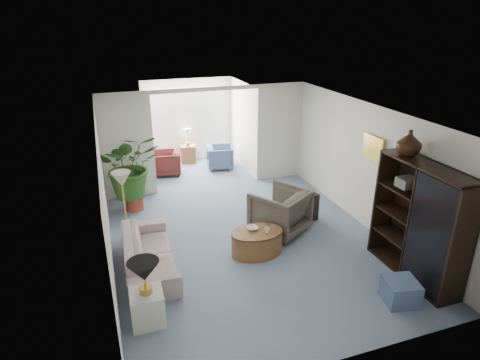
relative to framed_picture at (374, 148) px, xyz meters
name	(u,v)px	position (x,y,z in m)	size (l,w,h in m)	color
floor	(250,245)	(-2.46, 0.10, -1.70)	(6.00, 6.00, 0.00)	#7D8EA6
sunroom_floor	(199,172)	(-2.46, 4.20, -1.70)	(2.60, 2.60, 0.00)	#7D8EA6
back_pier_left	(127,147)	(-4.36, 3.10, -0.45)	(1.20, 0.12, 2.50)	white
back_pier_right	(279,132)	(-0.56, 3.10, -0.45)	(1.20, 0.12, 2.50)	white
back_header	(206,89)	(-2.46, 3.10, 0.75)	(2.60, 0.12, 0.10)	white
window_pane	(188,114)	(-2.46, 5.28, -0.30)	(2.20, 0.02, 1.50)	white
window_blinds	(188,114)	(-2.46, 5.25, -0.30)	(2.20, 0.02, 1.50)	white
framed_picture	(374,148)	(0.00, 0.00, 0.00)	(0.04, 0.50, 0.40)	beige
sofa	(149,253)	(-4.36, -0.04, -1.40)	(2.06, 0.80, 0.60)	beige
end_table	(148,307)	(-4.56, -1.39, -1.45)	(0.46, 0.46, 0.50)	silver
table_lamp	(144,271)	(-4.56, -1.39, -0.85)	(0.44, 0.44, 0.30)	black
floor_lamp	(121,179)	(-4.63, 1.11, -0.45)	(0.36, 0.36, 0.28)	beige
coffee_table	(257,242)	(-2.45, -0.21, -1.47)	(0.95, 0.95, 0.45)	brown
coffee_bowl	(252,228)	(-2.50, -0.11, -1.22)	(0.21, 0.21, 0.05)	silver
coffee_cup	(267,230)	(-2.30, -0.31, -1.20)	(0.10, 0.10, 0.10)	silver
wingback_chair	(280,211)	(-1.72, 0.41, -1.25)	(0.95, 0.98, 0.89)	#5D5649
side_table_dark	(304,207)	(-1.02, 0.71, -1.41)	(0.49, 0.39, 0.59)	black
entertainment_cabinet	(419,222)	(-0.23, -1.65, -0.72)	(0.47, 1.76, 1.95)	black
cabinet_urn	(409,143)	(-0.23, -1.15, 0.46)	(0.40, 0.40, 0.42)	black
ottoman	(400,291)	(-0.90, -2.20, -1.51)	(0.47, 0.47, 0.38)	slate
plant_pot	(134,203)	(-4.37, 2.39, -1.54)	(0.40, 0.40, 0.32)	#9F3D2E
house_plant	(130,165)	(-4.37, 2.39, -0.66)	(1.30, 1.13, 1.45)	#2A571D
sunroom_chair_blue	(220,157)	(-1.80, 4.31, -1.38)	(0.69, 0.71, 0.65)	slate
sunroom_chair_maroon	(167,163)	(-3.30, 4.31, -1.37)	(0.70, 0.72, 0.65)	maroon
sunroom_table	(188,154)	(-2.55, 5.06, -1.44)	(0.42, 0.33, 0.51)	brown
shelf_clutter	(428,213)	(-0.28, -1.84, -0.46)	(0.30, 1.16, 1.06)	black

